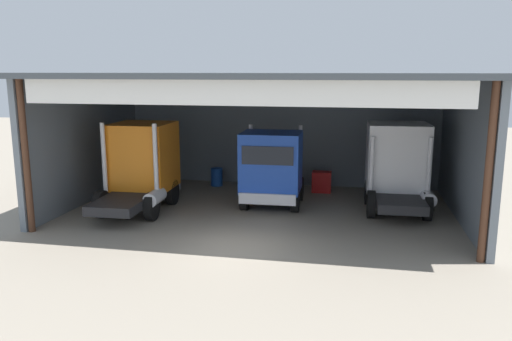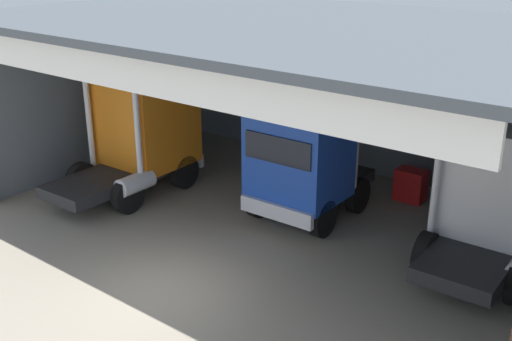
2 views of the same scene
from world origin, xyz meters
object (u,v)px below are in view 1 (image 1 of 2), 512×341
truck_orange_center_left_bay (141,164)px  tool_cart (322,182)px  truck_white_yard_outside (398,165)px  oil_drum (217,177)px  truck_blue_right_bay (271,168)px

truck_orange_center_left_bay → tool_cart: (7.24, 4.36, -1.39)m
truck_white_yard_outside → tool_cart: bearing=140.3°
truck_white_yard_outside → oil_drum: (-8.57, 2.92, -1.46)m
tool_cart → truck_blue_right_bay: bearing=-121.8°
truck_blue_right_bay → oil_drum: truck_blue_right_bay is taller
truck_white_yard_outside → tool_cart: truck_white_yard_outside is taller
truck_orange_center_left_bay → truck_blue_right_bay: truck_orange_center_left_bay is taller
truck_blue_right_bay → tool_cart: 3.85m
truck_blue_right_bay → tool_cart: truck_blue_right_bay is taller
truck_blue_right_bay → truck_orange_center_left_bay: bearing=12.0°
truck_orange_center_left_bay → truck_blue_right_bay: (5.31, 1.25, -0.18)m
truck_blue_right_bay → oil_drum: bearing=-47.0°
truck_orange_center_left_bay → truck_white_yard_outside: truck_orange_center_left_bay is taller
truck_blue_right_bay → truck_white_yard_outside: truck_white_yard_outside is taller
truck_blue_right_bay → truck_white_yard_outside: bearing=-175.2°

